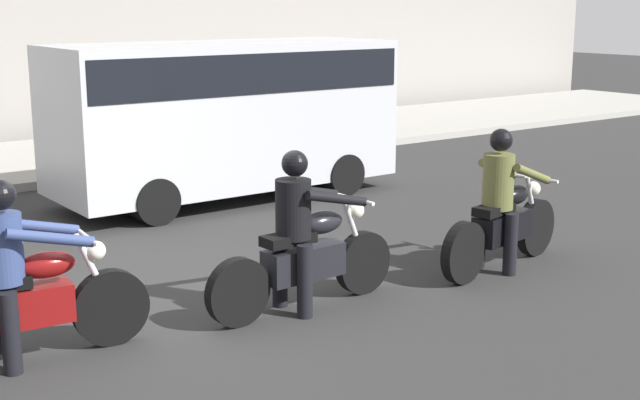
{
  "coord_description": "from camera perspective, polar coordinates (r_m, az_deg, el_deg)",
  "views": [
    {
      "loc": [
        -3.98,
        -7.83,
        2.91
      ],
      "look_at": [
        1.18,
        -0.83,
        0.95
      ],
      "focal_mm": 49.38,
      "sensor_mm": 36.0,
      "label": 1
    }
  ],
  "objects": [
    {
      "name": "ground_plane",
      "position": [
        9.26,
        -9.02,
        -5.78
      ],
      "size": [
        80.0,
        80.0,
        0.0
      ],
      "primitive_type": "plane",
      "color": "#292929"
    },
    {
      "name": "motorcycle_with_rider_denim_blue",
      "position": [
        7.59,
        -18.95,
        -5.46
      ],
      "size": [
        2.15,
        0.7,
        1.55
      ],
      "color": "black",
      "rests_on": "ground_plane"
    },
    {
      "name": "motorcycle_with_rider_black_leather",
      "position": [
        8.42,
        -1.14,
        -2.93
      ],
      "size": [
        2.16,
        0.7,
        1.57
      ],
      "color": "black",
      "rests_on": "ground_plane"
    },
    {
      "name": "motorcycle_with_rider_olive",
      "position": [
        9.9,
        11.7,
        -0.8
      ],
      "size": [
        2.13,
        0.76,
        1.59
      ],
      "color": "black",
      "rests_on": "ground_plane"
    },
    {
      "name": "parked_van_silver",
      "position": [
        13.23,
        -6.2,
        5.89
      ],
      "size": [
        5.13,
        1.96,
        2.34
      ],
      "color": "#B2B5BA",
      "rests_on": "ground_plane"
    }
  ]
}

